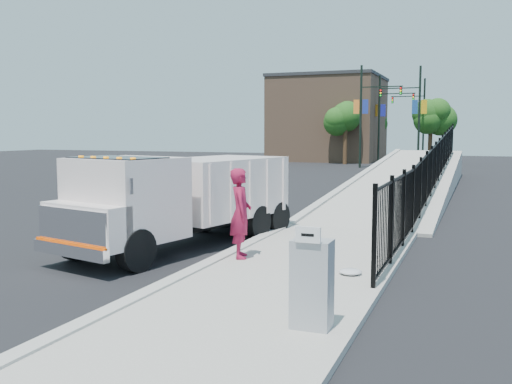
% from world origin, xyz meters
% --- Properties ---
extents(ground, '(120.00, 120.00, 0.00)m').
position_xyz_m(ground, '(0.00, 0.00, 0.00)').
color(ground, black).
rests_on(ground, ground).
extents(sidewalk, '(3.55, 12.00, 0.12)m').
position_xyz_m(sidewalk, '(1.93, -2.00, 0.06)').
color(sidewalk, '#9E998E').
rests_on(sidewalk, ground).
extents(curb, '(0.30, 12.00, 0.16)m').
position_xyz_m(curb, '(0.00, -2.00, 0.08)').
color(curb, '#ADAAA3').
rests_on(curb, ground).
extents(ramp, '(3.95, 24.06, 3.19)m').
position_xyz_m(ramp, '(2.12, 16.00, 0.00)').
color(ramp, '#9E998E').
rests_on(ramp, ground).
extents(iron_fence, '(0.10, 28.00, 1.80)m').
position_xyz_m(iron_fence, '(3.55, 12.00, 0.90)').
color(iron_fence, black).
rests_on(iron_fence, ground).
extents(truck, '(3.63, 7.14, 2.34)m').
position_xyz_m(truck, '(-1.64, 0.35, 1.32)').
color(truck, black).
rests_on(truck, ground).
extents(worker, '(0.72, 0.84, 1.96)m').
position_xyz_m(worker, '(0.43, -0.63, 1.10)').
color(worker, maroon).
rests_on(worker, sidewalk).
extents(utility_cabinet, '(0.55, 0.40, 1.25)m').
position_xyz_m(utility_cabinet, '(3.10, -4.38, 0.75)').
color(utility_cabinet, gray).
rests_on(utility_cabinet, sidewalk).
extents(arrow_sign, '(0.35, 0.04, 0.22)m').
position_xyz_m(arrow_sign, '(3.10, -4.60, 1.48)').
color(arrow_sign, white).
rests_on(arrow_sign, utility_cabinet).
extents(debris, '(0.44, 0.44, 0.11)m').
position_xyz_m(debris, '(2.97, -1.21, 0.18)').
color(debris, silver).
rests_on(debris, sidewalk).
extents(light_pole_0, '(3.77, 0.22, 8.00)m').
position_xyz_m(light_pole_0, '(-3.36, 33.11, 4.36)').
color(light_pole_0, black).
rests_on(light_pole_0, ground).
extents(light_pole_1, '(3.78, 0.22, 8.00)m').
position_xyz_m(light_pole_1, '(0.28, 35.13, 4.36)').
color(light_pole_1, black).
rests_on(light_pole_1, ground).
extents(light_pole_2, '(3.77, 0.22, 8.00)m').
position_xyz_m(light_pole_2, '(-3.34, 41.71, 4.36)').
color(light_pole_2, black).
rests_on(light_pole_2, ground).
extents(light_pole_3, '(3.78, 0.22, 8.00)m').
position_xyz_m(light_pole_3, '(-0.38, 46.31, 4.36)').
color(light_pole_3, black).
rests_on(light_pole_3, ground).
extents(tree_0, '(2.69, 2.69, 5.35)m').
position_xyz_m(tree_0, '(-5.86, 37.55, 3.95)').
color(tree_0, '#382314').
rests_on(tree_0, ground).
extents(tree_1, '(2.44, 2.44, 5.22)m').
position_xyz_m(tree_1, '(1.23, 38.24, 3.93)').
color(tree_1, '#382314').
rests_on(tree_1, ground).
extents(tree_2, '(2.47, 2.47, 5.24)m').
position_xyz_m(tree_2, '(-5.24, 48.89, 3.94)').
color(tree_2, '#382314').
rests_on(tree_2, ground).
extents(building, '(10.00, 10.00, 8.00)m').
position_xyz_m(building, '(-9.00, 44.00, 4.00)').
color(building, '#8C664C').
rests_on(building, ground).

